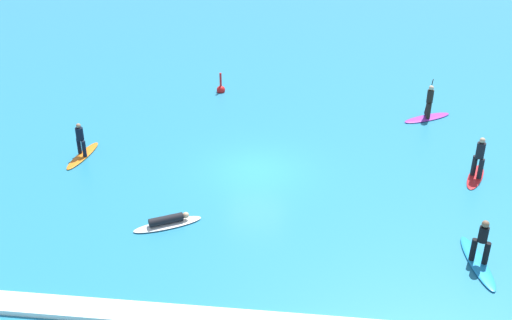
% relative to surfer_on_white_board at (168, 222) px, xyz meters
% --- Properties ---
extents(ground_plane, '(120.00, 120.00, 0.00)m').
position_rel_surfer_on_white_board_xyz_m(ground_plane, '(2.83, 4.77, -0.16)').
color(ground_plane, teal).
rests_on(ground_plane, ground).
extents(surfer_on_white_board, '(2.62, 1.82, 0.43)m').
position_rel_surfer_on_white_board_xyz_m(surfer_on_white_board, '(0.00, 0.00, 0.00)').
color(surfer_on_white_board, white).
rests_on(surfer_on_white_board, ground_plane).
extents(surfer_on_purple_board, '(2.84, 2.14, 2.16)m').
position_rel_surfer_on_white_board_xyz_m(surfer_on_purple_board, '(11.23, 11.49, 0.33)').
color(surfer_on_purple_board, purple).
rests_on(surfer_on_purple_board, ground_plane).
extents(surfer_on_blue_board, '(0.98, 3.15, 1.77)m').
position_rel_surfer_on_white_board_xyz_m(surfer_on_blue_board, '(11.19, -1.12, 0.27)').
color(surfer_on_blue_board, '#1E8CD1').
rests_on(surfer_on_blue_board, ground_plane).
extents(surfer_on_red_board, '(1.43, 2.49, 1.92)m').
position_rel_surfer_on_white_board_xyz_m(surfer_on_red_board, '(12.42, 5.13, 0.50)').
color(surfer_on_red_board, red).
rests_on(surfer_on_red_board, ground_plane).
extents(surfer_on_orange_board, '(0.90, 2.90, 1.67)m').
position_rel_surfer_on_white_board_xyz_m(surfer_on_orange_board, '(-5.33, 5.19, 0.31)').
color(surfer_on_orange_board, orange).
rests_on(surfer_on_orange_board, ground_plane).
extents(marker_buoy, '(0.50, 0.50, 1.29)m').
position_rel_surfer_on_white_board_xyz_m(marker_buoy, '(-0.29, 14.12, 0.03)').
color(marker_buoy, red).
rests_on(marker_buoy, ground_plane).
extents(wave_crest, '(19.08, 0.90, 0.18)m').
position_rel_surfer_on_white_board_xyz_m(wave_crest, '(2.83, -4.95, -0.07)').
color(wave_crest, white).
rests_on(wave_crest, ground_plane).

